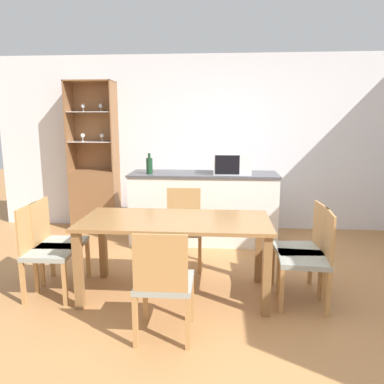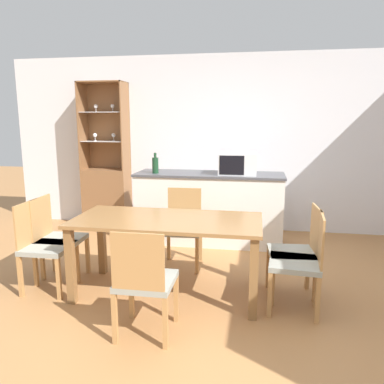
# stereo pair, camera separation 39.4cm
# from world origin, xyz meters

# --- Properties ---
(ground_plane) EXTENTS (18.00, 18.00, 0.00)m
(ground_plane) POSITION_xyz_m (0.00, 0.00, 0.00)
(ground_plane) COLOR #B27A47
(wall_back) EXTENTS (6.80, 0.06, 2.55)m
(wall_back) POSITION_xyz_m (0.00, 2.63, 1.27)
(wall_back) COLOR silver
(wall_back) RESTS_ON ground_plane
(kitchen_counter) EXTENTS (1.94, 0.63, 0.93)m
(kitchen_counter) POSITION_xyz_m (-0.23, 1.90, 0.47)
(kitchen_counter) COLOR white
(kitchen_counter) RESTS_ON ground_plane
(display_cabinet) EXTENTS (0.68, 0.37, 2.17)m
(display_cabinet) POSITION_xyz_m (-1.88, 2.43, 0.63)
(display_cabinet) COLOR brown
(display_cabinet) RESTS_ON ground_plane
(dining_table) EXTENTS (1.72, 0.80, 0.73)m
(dining_table) POSITION_xyz_m (-0.41, 0.30, 0.63)
(dining_table) COLOR olive
(dining_table) RESTS_ON ground_plane
(dining_chair_side_right_far) EXTENTS (0.45, 0.45, 0.86)m
(dining_chair_side_right_far) POSITION_xyz_m (0.77, 0.43, 0.44)
(dining_chair_side_right_far) COLOR #999E93
(dining_chair_side_right_far) RESTS_ON ground_plane
(dining_chair_side_left_near) EXTENTS (0.43, 0.43, 0.86)m
(dining_chair_side_left_near) POSITION_xyz_m (-1.60, 0.18, 0.44)
(dining_chair_side_left_near) COLOR #999E93
(dining_chair_side_left_near) RESTS_ON ground_plane
(dining_chair_side_left_far) EXTENTS (0.44, 0.44, 0.86)m
(dining_chair_side_left_far) POSITION_xyz_m (-1.60, 0.42, 0.44)
(dining_chair_side_left_far) COLOR #999E93
(dining_chair_side_left_far) RESTS_ON ground_plane
(dining_chair_head_far) EXTENTS (0.44, 0.44, 0.86)m
(dining_chair_head_far) POSITION_xyz_m (-0.42, 1.03, 0.44)
(dining_chair_head_far) COLOR #999E93
(dining_chair_head_far) RESTS_ON ground_plane
(dining_chair_head_near) EXTENTS (0.42, 0.42, 0.86)m
(dining_chair_head_near) POSITION_xyz_m (-0.41, -0.42, 0.44)
(dining_chair_head_near) COLOR #999E93
(dining_chair_head_near) RESTS_ON ground_plane
(dining_chair_side_right_near) EXTENTS (0.45, 0.45, 0.86)m
(dining_chair_side_right_near) POSITION_xyz_m (0.77, 0.18, 0.44)
(dining_chair_side_right_near) COLOR #999E93
(dining_chair_side_right_near) RESTS_ON ground_plane
(microwave) EXTENTS (0.48, 0.40, 0.28)m
(microwave) POSITION_xyz_m (0.14, 1.88, 1.07)
(microwave) COLOR silver
(microwave) RESTS_ON kitchen_counter
(wine_bottle) EXTENTS (0.08, 0.08, 0.27)m
(wine_bottle) POSITION_xyz_m (-0.93, 1.78, 1.04)
(wine_bottle) COLOR #193D23
(wine_bottle) RESTS_ON kitchen_counter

